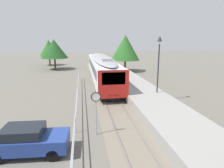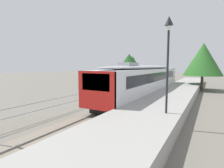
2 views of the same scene
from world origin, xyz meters
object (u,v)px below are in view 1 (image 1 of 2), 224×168
at_px(speed_limit_sign, 96,103).
at_px(parked_hatchback_blue, 28,140).
at_px(platform_lamp_mid_platform, 159,54).
at_px(commuter_train, 102,67).

height_order(speed_limit_sign, parked_hatchback_blue, speed_limit_sign).
bearing_deg(speed_limit_sign, platform_lamp_mid_platform, 43.47).
bearing_deg(platform_lamp_mid_platform, speed_limit_sign, -136.53).
height_order(commuter_train, speed_limit_sign, commuter_train).
bearing_deg(parked_hatchback_blue, platform_lamp_mid_platform, 37.16).
distance_m(commuter_train, speed_limit_sign, 15.89).
relative_size(platform_lamp_mid_platform, speed_limit_sign, 1.91).
height_order(commuter_train, platform_lamp_mid_platform, platform_lamp_mid_platform).
relative_size(speed_limit_sign, parked_hatchback_blue, 0.68).
distance_m(commuter_train, parked_hatchback_blue, 18.29).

